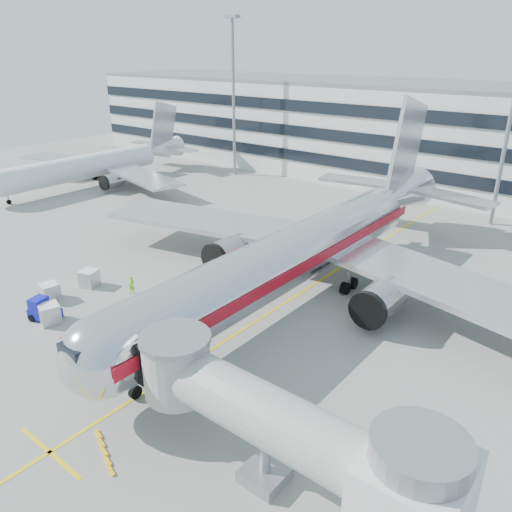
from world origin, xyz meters
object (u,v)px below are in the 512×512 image
Objects in this scene: main_jet at (308,248)px; belt_loader at (204,293)px; cargo_container_right at (89,278)px; ramp_worker at (132,285)px; cargo_container_left at (50,292)px; baggage_tug at (43,310)px; cargo_container_front at (50,314)px.

main_jet is 10.07m from belt_loader.
ramp_worker is at bearing 18.81° from cargo_container_right.
main_jet is 30.97× the size of cargo_container_left.
ramp_worker is (4.39, 1.49, 0.04)m from cargo_container_right.
main_jet is at bearing 43.56° from cargo_container_left.
baggage_tug is at bearing -39.12° from cargo_container_left.
ramp_worker reaches higher than cargo_container_front.
cargo_container_right is 1.12× the size of ramp_worker.
ramp_worker is at bearing -150.61° from belt_loader.
baggage_tug is at bearing -127.61° from main_jet.
baggage_tug is at bearing -130.18° from ramp_worker.
baggage_tug is 1.68× the size of ramp_worker.
main_jet is 30.69× the size of ramp_worker.
ramp_worker reaches higher than cargo_container_right.
cargo_container_right is (-16.36, -11.99, -3.45)m from main_jet.
baggage_tug is at bearing -125.79° from belt_loader.
baggage_tug reaches higher than cargo_container_front.
belt_loader is at bearing 25.10° from cargo_container_right.
cargo_container_front is (0.91, 0.05, -0.01)m from baggage_tug.
baggage_tug is (-13.89, -18.03, -3.41)m from main_jet.
main_jet reaches higher than belt_loader.
main_jet reaches higher than cargo_container_left.
belt_loader reaches higher than cargo_container_left.
belt_loader is 1.59× the size of baggage_tug.
main_jet is 16.29m from ramp_worker.
belt_loader is 2.35× the size of cargo_container_front.
belt_loader is 2.40× the size of cargo_container_right.
belt_loader is 13.39m from baggage_tug.
main_jet is 11.46× the size of belt_loader.
cargo_container_front is at bearing -123.60° from ramp_worker.
cargo_container_right is at bearing -154.90° from belt_loader.
cargo_container_right is 4.63m from ramp_worker.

